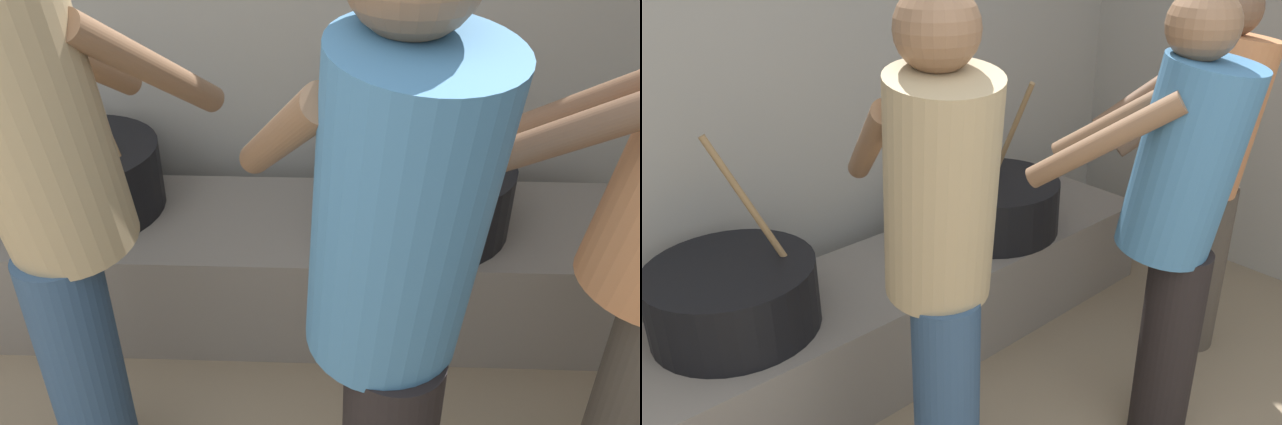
% 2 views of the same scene
% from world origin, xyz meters
% --- Properties ---
extents(hearth_ledge, '(2.73, 0.60, 0.42)m').
position_xyz_m(hearth_ledge, '(0.75, 2.15, 0.21)').
color(hearth_ledge, slate).
rests_on(hearth_ledge, ground_plane).
extents(cooking_pot_main, '(0.60, 0.60, 0.69)m').
position_xyz_m(cooking_pot_main, '(1.36, 2.14, 0.54)').
color(cooking_pot_main, black).
rests_on(cooking_pot_main, hearth_ledge).
extents(cooking_pot_secondary, '(0.59, 0.59, 0.70)m').
position_xyz_m(cooking_pot_secondary, '(0.13, 2.20, 0.54)').
color(cooking_pot_secondary, black).
rests_on(cooking_pot_secondary, hearth_ledge).
extents(cook_in_tan_shirt, '(0.56, 0.74, 1.63)m').
position_xyz_m(cook_in_tan_shirt, '(0.43, 1.42, 0.93)').
color(cook_in_tan_shirt, navy).
rests_on(cook_in_tan_shirt, ground_plane).
extents(cook_in_orange_shirt, '(0.71, 0.65, 1.55)m').
position_xyz_m(cook_in_orange_shirt, '(1.79, 1.36, 0.88)').
color(cook_in_orange_shirt, '#4C4238').
rests_on(cook_in_orange_shirt, ground_plane).
extents(cook_in_blue_shirt, '(0.55, 0.73, 1.59)m').
position_xyz_m(cook_in_blue_shirt, '(1.18, 1.14, 0.91)').
color(cook_in_blue_shirt, black).
rests_on(cook_in_blue_shirt, ground_plane).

